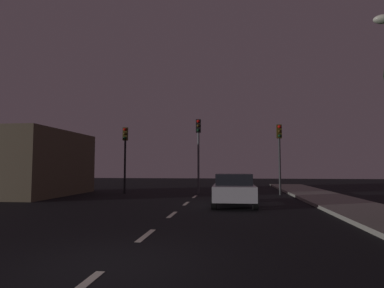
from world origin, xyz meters
The scene contains 12 objects.
ground_plane centered at (0.00, 7.00, 0.00)m, with size 80.00×80.00×0.00m, color black.
sidewalk_curb_right centered at (7.50, 7.00, 0.07)m, with size 3.00×40.00×0.15m, color gray.
lane_stripe_nearest centered at (0.00, -1.20, 0.00)m, with size 0.16×1.60×0.01m, color silver.
lane_stripe_second centered at (0.00, 2.60, 0.00)m, with size 0.16×1.60×0.01m, color silver.
lane_stripe_third centered at (0.00, 6.40, 0.00)m, with size 0.16×1.60×0.01m, color silver.
lane_stripe_fourth centered at (0.00, 10.20, 0.00)m, with size 0.16×1.60×0.01m, color silver.
lane_stripe_fifth centered at (0.00, 14.00, 0.00)m, with size 0.16×1.60×0.01m, color silver.
traffic_signal_left centered at (-5.06, 15.78, 3.22)m, with size 0.32×0.38×4.56m.
traffic_signal_center centered at (0.05, 15.78, 3.53)m, with size 0.32×0.38×5.04m.
traffic_signal_right centered at (5.38, 15.78, 3.24)m, with size 0.32×0.38×4.60m.
car_stopped_ahead centered at (2.35, 9.68, 0.77)m, with size 2.02×4.29×1.50m.
storefront_left centered at (-10.20, 13.64, 2.05)m, with size 4.40×7.72×4.11m, color brown.
Camera 1 is at (2.26, -5.91, 1.80)m, focal length 30.35 mm.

